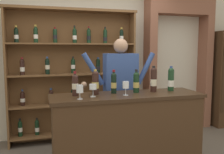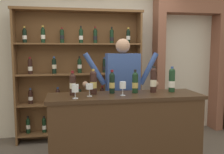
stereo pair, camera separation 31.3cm
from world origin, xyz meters
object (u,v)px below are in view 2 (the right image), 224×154
(tasting_bottle_chianti, at_px, (112,82))
(wine_glass_center, at_px, (89,87))
(wine_shelf, at_px, (80,73))
(tasting_bottle_brunello, at_px, (93,82))
(tasting_bottle_vin_santo, at_px, (135,82))
(tasting_bottle_bianco, at_px, (153,80))
(tasting_counter, at_px, (125,136))
(wine_glass_left, at_px, (75,89))
(wine_glass_spare, at_px, (123,86))
(tasting_bottle_super_tuscan, at_px, (172,80))
(shopkeeper, at_px, (123,84))
(tasting_bottle_prosecco, at_px, (73,84))

(tasting_bottle_chianti, bearing_deg, wine_glass_center, -153.09)
(wine_shelf, relative_size, tasting_bottle_brunello, 7.40)
(wine_shelf, xyz_separation_m, tasting_bottle_vin_santo, (0.60, -1.34, -0.00))
(tasting_bottle_vin_santo, relative_size, tasting_bottle_bianco, 0.88)
(tasting_counter, distance_m, tasting_bottle_brunello, 0.75)
(tasting_bottle_vin_santo, bearing_deg, wine_glass_center, -167.79)
(tasting_bottle_vin_santo, relative_size, wine_glass_left, 1.85)
(wine_glass_spare, bearing_deg, tasting_bottle_super_tuscan, 11.73)
(tasting_bottle_brunello, relative_size, wine_glass_center, 2.05)
(tasting_bottle_chianti, bearing_deg, shopkeeper, 62.67)
(tasting_bottle_brunello, relative_size, tasting_bottle_super_tuscan, 0.94)
(tasting_bottle_chianti, height_order, tasting_bottle_vin_santo, same)
(tasting_bottle_brunello, height_order, wine_glass_spare, tasting_bottle_brunello)
(tasting_bottle_brunello, bearing_deg, tasting_bottle_super_tuscan, -1.20)
(tasting_bottle_chianti, xyz_separation_m, wine_glass_spare, (0.10, -0.16, -0.02))
(tasting_bottle_brunello, bearing_deg, tasting_bottle_chianti, 1.05)
(wine_shelf, distance_m, wine_glass_spare, 1.53)
(tasting_counter, distance_m, tasting_bottle_bianco, 0.76)
(tasting_bottle_super_tuscan, distance_m, wine_glass_spare, 0.67)
(wine_shelf, bearing_deg, tasting_bottle_brunello, -85.85)
(tasting_bottle_vin_santo, xyz_separation_m, wine_glass_left, (-0.72, -0.22, -0.03))
(tasting_bottle_super_tuscan, bearing_deg, wine_glass_spare, -168.27)
(wine_glass_spare, bearing_deg, tasting_bottle_brunello, 154.07)
(tasting_bottle_bianco, distance_m, wine_glass_spare, 0.44)
(wine_shelf, distance_m, wine_glass_left, 1.56)
(wine_shelf, height_order, tasting_bottle_brunello, wine_shelf)
(shopkeeper, bearing_deg, tasting_counter, -99.59)
(wine_shelf, height_order, tasting_bottle_prosecco, wine_shelf)
(shopkeeper, bearing_deg, wine_glass_spare, -102.47)
(wine_shelf, bearing_deg, tasting_bottle_vin_santo, -65.86)
(wine_shelf, bearing_deg, tasting_bottle_chianti, -76.30)
(tasting_bottle_super_tuscan, height_order, wine_glass_spare, tasting_bottle_super_tuscan)
(shopkeeper, xyz_separation_m, tasting_bottle_vin_santo, (0.05, -0.46, 0.09))
(shopkeeper, height_order, wine_glass_left, shopkeeper)
(shopkeeper, xyz_separation_m, tasting_bottle_brunello, (-0.45, -0.45, 0.10))
(tasting_bottle_bianco, bearing_deg, wine_glass_spare, -161.79)
(tasting_bottle_chianti, distance_m, wine_glass_spare, 0.19)
(tasting_bottle_super_tuscan, bearing_deg, tasting_bottle_prosecco, -179.67)
(shopkeeper, distance_m, tasting_bottle_prosecco, 0.84)
(tasting_bottle_chianti, distance_m, tasting_bottle_super_tuscan, 0.75)
(tasting_bottle_brunello, distance_m, tasting_bottle_vin_santo, 0.50)
(tasting_bottle_bianco, bearing_deg, tasting_bottle_prosecco, -179.58)
(tasting_counter, relative_size, tasting_bottle_vin_santo, 6.31)
(tasting_counter, xyz_separation_m, tasting_bottle_prosecco, (-0.60, 0.07, 0.64))
(tasting_counter, relative_size, tasting_bottle_bianco, 5.57)
(tasting_bottle_brunello, relative_size, tasting_bottle_bianco, 0.91)
(tasting_bottle_chianti, distance_m, tasting_bottle_vin_santo, 0.28)
(tasting_bottle_vin_santo, xyz_separation_m, tasting_bottle_super_tuscan, (0.47, -0.00, 0.02))
(tasting_bottle_prosecco, bearing_deg, tasting_bottle_vin_santo, 0.72)
(tasting_bottle_chianti, bearing_deg, tasting_bottle_brunello, -178.95)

